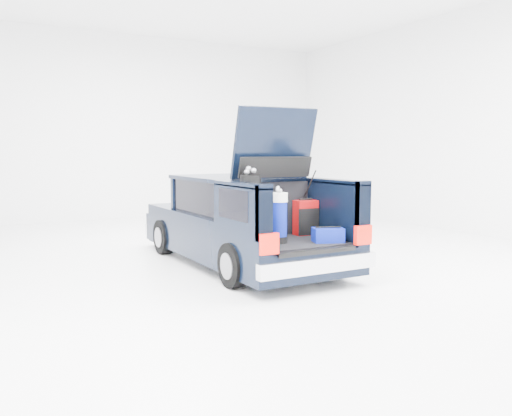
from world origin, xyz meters
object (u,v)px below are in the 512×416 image
car (238,223)px  red_suitcase (306,218)px  blue_golf_bag (279,217)px  black_golf_bag (250,208)px  blue_duffel (328,235)px

car → red_suitcase: (0.50, -1.24, 0.19)m
blue_golf_bag → black_golf_bag: bearing=152.3°
car → blue_duffel: 1.97m
red_suitcase → blue_golf_bag: size_ratio=0.70×
red_suitcase → car: bearing=115.8°
black_golf_bag → blue_golf_bag: bearing=-30.9°
car → blue_duffel: (0.41, -1.92, 0.03)m
blue_golf_bag → blue_duffel: (0.63, -0.27, -0.25)m
black_golf_bag → blue_golf_bag: 0.43m
car → black_golf_bag: 1.49m
black_golf_bag → blue_duffel: 1.13m
blue_duffel → car: bearing=122.2°
red_suitcase → black_golf_bag: size_ratio=0.53×
red_suitcase → blue_golf_bag: blue_golf_bag is taller
black_golf_bag → blue_duffel: bearing=-15.7°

